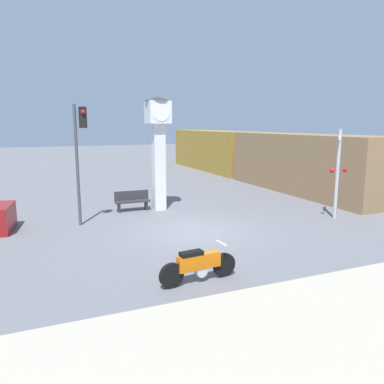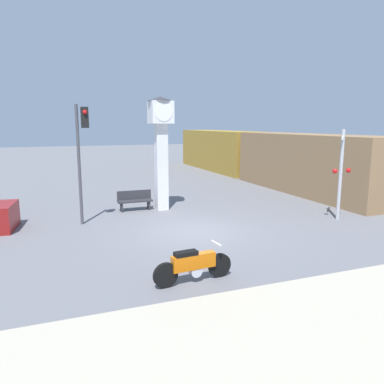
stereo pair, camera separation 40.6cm
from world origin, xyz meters
name	(u,v)px [view 1 (the left image)]	position (x,y,z in m)	size (l,w,h in m)	color
ground_plane	(195,232)	(0.00, 0.00, 0.00)	(120.00, 120.00, 0.00)	slate
sidewalk_strip	(378,352)	(0.00, -8.20, 0.05)	(36.00, 6.00, 0.10)	#B2A893
motorcycle	(199,265)	(-1.68, -4.20, 0.46)	(2.16, 0.47, 0.95)	black
clock_tower	(158,136)	(-0.09, 4.08, 3.42)	(1.20, 1.20, 5.19)	white
freight_train	(249,155)	(9.23, 11.51, 1.70)	(2.80, 23.96, 3.40)	olive
traffic_light	(80,144)	(-3.71, 2.64, 3.22)	(0.50, 0.35, 4.72)	#47474C
railroad_crossing_signal	(338,170)	(6.32, -0.41, 2.06)	(0.90, 0.82, 3.77)	#B7B7BC
bench	(132,200)	(-1.33, 4.32, 0.49)	(1.60, 0.44, 0.92)	#2D2D33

